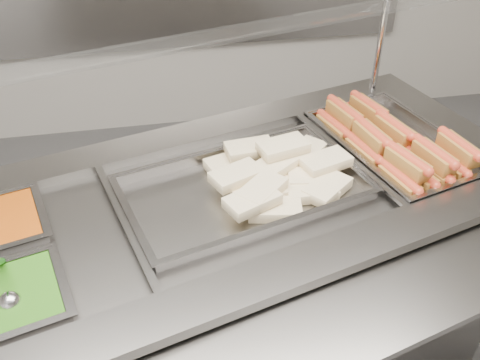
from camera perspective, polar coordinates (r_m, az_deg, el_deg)
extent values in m
cube|color=slate|center=(2.01, -1.41, -12.45)|extent=(2.08, 1.29, 0.94)
cube|color=gray|center=(1.43, 4.77, -9.83)|extent=(1.98, 0.67, 0.03)
cube|color=gray|center=(1.97, -6.26, 4.54)|extent=(1.98, 0.67, 0.03)
cube|color=gray|center=(2.17, 21.59, 5.31)|extent=(0.30, 0.63, 0.03)
cube|color=black|center=(1.76, -1.58, -4.69)|extent=(1.84, 1.05, 0.02)
cube|color=gray|center=(1.87, 11.30, 2.60)|extent=(0.18, 0.60, 0.01)
cube|color=gray|center=(1.60, -12.24, -4.30)|extent=(0.18, 0.60, 0.01)
cube|color=gray|center=(1.37, 8.55, -15.69)|extent=(1.94, 0.77, 0.02)
cylinder|color=silver|center=(2.22, 14.84, 14.70)|extent=(0.03, 0.03, 0.47)
cube|color=silver|center=(1.65, -5.23, 14.60)|extent=(1.79, 0.77, 0.09)
cube|color=#206B11|center=(1.50, -24.27, -12.69)|extent=(0.35, 0.31, 0.09)
cube|color=#94621F|center=(1.81, 16.58, -0.32)|extent=(0.09, 0.17, 0.06)
cylinder|color=#B73220|center=(1.80, 16.72, 0.34)|extent=(0.08, 0.18, 0.03)
cube|color=#94621F|center=(1.92, 13.06, 2.69)|extent=(0.09, 0.17, 0.06)
cylinder|color=#B73220|center=(1.91, 13.16, 3.32)|extent=(0.08, 0.18, 0.03)
cube|color=#94621F|center=(2.05, 9.93, 5.38)|extent=(0.10, 0.17, 0.06)
cylinder|color=#B73220|center=(2.04, 10.00, 5.94)|extent=(0.08, 0.18, 0.03)
cube|color=#94621F|center=(1.85, 18.16, 0.31)|extent=(0.10, 0.17, 0.06)
cylinder|color=#B73220|center=(1.84, 18.29, 0.87)|extent=(0.08, 0.18, 0.03)
cube|color=#94621F|center=(1.96, 14.61, 3.16)|extent=(0.10, 0.17, 0.06)
cylinder|color=#B73220|center=(1.95, 14.71, 3.77)|extent=(0.08, 0.18, 0.03)
cube|color=#94621F|center=(2.08, 11.44, 5.75)|extent=(0.09, 0.17, 0.06)
cylinder|color=#B73220|center=(2.07, 11.52, 6.32)|extent=(0.08, 0.18, 0.03)
cube|color=#94621F|center=(1.89, 19.68, 0.84)|extent=(0.09, 0.17, 0.06)
cylinder|color=#B73220|center=(1.88, 19.82, 1.39)|extent=(0.07, 0.18, 0.03)
cube|color=#94621F|center=(2.00, 16.13, 3.67)|extent=(0.09, 0.17, 0.06)
cylinder|color=#B73220|center=(1.99, 16.24, 4.20)|extent=(0.08, 0.18, 0.03)
cube|color=#94621F|center=(2.12, 12.93, 6.12)|extent=(0.10, 0.17, 0.06)
cylinder|color=#B73220|center=(2.11, 13.02, 6.69)|extent=(0.08, 0.18, 0.03)
cube|color=#94621F|center=(1.94, 21.13, 1.30)|extent=(0.10, 0.17, 0.06)
cylinder|color=#B73220|center=(1.93, 21.28, 1.88)|extent=(0.08, 0.18, 0.03)
cube|color=#94621F|center=(2.04, 17.58, 4.05)|extent=(0.10, 0.17, 0.06)
cylinder|color=#B73220|center=(2.03, 17.70, 4.61)|extent=(0.08, 0.18, 0.03)
cube|color=#94621F|center=(2.16, 14.37, 6.48)|extent=(0.09, 0.17, 0.06)
cylinder|color=#B73220|center=(2.15, 14.47, 7.04)|extent=(0.08, 0.18, 0.03)
cube|color=#94621F|center=(1.81, 17.39, 1.65)|extent=(0.10, 0.17, 0.06)
cylinder|color=#B73220|center=(1.79, 17.53, 2.27)|extent=(0.09, 0.18, 0.03)
cube|color=#94621F|center=(1.92, 13.85, 4.47)|extent=(0.09, 0.17, 0.06)
cylinder|color=#B73220|center=(1.91, 13.95, 5.07)|extent=(0.07, 0.18, 0.03)
cube|color=#94621F|center=(2.04, 11.03, 6.91)|extent=(0.10, 0.17, 0.06)
cylinder|color=#B73220|center=(2.03, 11.11, 7.49)|extent=(0.08, 0.18, 0.03)
cube|color=#94621F|center=(1.87, 19.97, 2.28)|extent=(0.09, 0.17, 0.06)
cylinder|color=#B73220|center=(1.86, 20.11, 2.88)|extent=(0.08, 0.18, 0.03)
cube|color=#94621F|center=(1.98, 16.11, 5.08)|extent=(0.09, 0.17, 0.06)
cylinder|color=#B73220|center=(1.96, 16.22, 5.67)|extent=(0.08, 0.18, 0.03)
cube|color=#94621F|center=(2.09, 13.51, 7.32)|extent=(0.10, 0.17, 0.06)
cylinder|color=#B73220|center=(2.08, 13.60, 7.89)|extent=(0.08, 0.18, 0.03)
cube|color=#94621F|center=(1.94, 22.26, 3.05)|extent=(0.09, 0.17, 0.06)
cylinder|color=#B73220|center=(1.93, 22.41, 3.63)|extent=(0.07, 0.18, 0.03)
cube|color=beige|center=(1.71, 9.29, -0.87)|extent=(0.18, 0.17, 0.03)
cube|color=beige|center=(1.70, 7.59, -1.16)|extent=(0.16, 0.09, 0.03)
cube|color=beige|center=(1.74, 5.00, 0.03)|extent=(0.17, 0.12, 0.03)
cube|color=beige|center=(1.87, 7.01, 2.92)|extent=(0.18, 0.18, 0.03)
cube|color=beige|center=(1.62, 3.72, -3.15)|extent=(0.17, 0.12, 0.03)
cube|color=beige|center=(1.67, 2.05, -1.50)|extent=(0.18, 0.12, 0.03)
cube|color=beige|center=(1.74, 7.79, 0.13)|extent=(0.17, 0.12, 0.03)
cube|color=beige|center=(1.80, -1.08, 1.77)|extent=(0.18, 0.13, 0.03)
cube|color=beige|center=(1.63, 2.37, -1.09)|extent=(0.18, 0.18, 0.03)
cube|color=beige|center=(1.81, 1.06, 3.33)|extent=(0.17, 0.11, 0.03)
cube|color=beige|center=(1.69, -0.38, 0.49)|extent=(0.18, 0.15, 0.03)
cube|color=beige|center=(1.78, 9.11, 1.94)|extent=(0.18, 0.14, 0.03)
cube|color=beige|center=(1.75, 4.10, 1.75)|extent=(0.18, 0.17, 0.03)
cube|color=beige|center=(1.59, 1.31, -2.22)|extent=(0.18, 0.15, 0.03)
cube|color=beige|center=(1.77, 4.61, 3.54)|extent=(0.18, 0.13, 0.03)
sphere|color=#B7B7BC|center=(1.46, -23.31, -11.96)|extent=(0.06, 0.06, 0.06)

